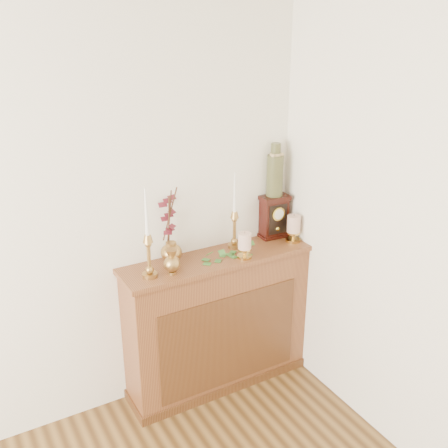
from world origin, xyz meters
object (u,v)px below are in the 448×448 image
candlestick_center (234,224)px  ginger_jar (169,227)px  mantel_clock (274,216)px  ceramic_vase (275,172)px  bud_vase (172,262)px  candlestick_left (148,249)px

candlestick_center → ginger_jar: bearing=175.2°
candlestick_center → mantel_clock: candlestick_center is taller
candlestick_center → ceramic_vase: bearing=5.8°
candlestick_center → ginger_jar: 0.44m
mantel_clock → bud_vase: bearing=-164.5°
candlestick_left → mantel_clock: candlestick_left is taller
bud_vase → mantel_clock: (0.82, 0.18, 0.06)m
ginger_jar → mantel_clock: size_ratio=1.67×
candlestick_center → mantel_clock: size_ratio=1.73×
bud_vase → ginger_jar: 0.24m
candlestick_left → candlestick_center: candlestick_left is taller
candlestick_center → ceramic_vase: 0.43m
candlestick_center → bud_vase: size_ratio=3.21×
candlestick_left → mantel_clock: size_ratio=1.83×
candlestick_center → candlestick_left: bearing=-169.5°
ginger_jar → mantel_clock: (0.75, -0.01, -0.07)m
bud_vase → ceramic_vase: 0.91m
candlestick_center → mantel_clock: bearing=5.4°
candlestick_left → ginger_jar: bearing=38.2°
candlestick_left → ginger_jar: size_ratio=1.10×
ginger_jar → candlestick_center: bearing=-4.8°
ceramic_vase → mantel_clock: bearing=-93.3°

